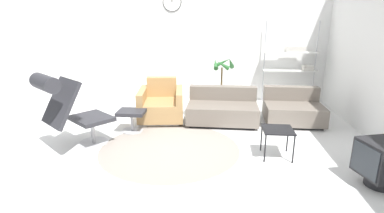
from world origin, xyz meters
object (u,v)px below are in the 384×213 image
couch_low (222,110)px  lounge_chair (67,103)px  side_table (278,132)px  shelf_unit (295,58)px  armchair_red (161,105)px  crt_television (384,162)px  couch_second (293,110)px  ottoman (132,116)px  potted_plant (222,85)px

couch_low → lounge_chair: bearing=34.2°
lounge_chair → side_table: size_ratio=2.79×
lounge_chair → side_table: lounge_chair is taller
couch_low → shelf_unit: bearing=-136.4°
armchair_red → crt_television: bearing=137.0°
couch_second → crt_television: size_ratio=1.72×
lounge_chair → side_table: (2.98, 0.04, -0.35)m
armchair_red → shelf_unit: bearing=-159.8°
ottoman → shelf_unit: 3.86m
crt_television → couch_second: bearing=-3.0°
ottoman → potted_plant: bearing=48.7°
couch_low → couch_second: same height
ottoman → armchair_red: size_ratio=0.46×
lounge_chair → couch_low: size_ratio=0.90×
couch_low → shelf_unit: 2.31m
ottoman → crt_television: size_ratio=0.76×
armchair_red → ottoman: bearing=53.3°
couch_second → potted_plant: bearing=-37.6°
potted_plant → crt_television: bearing=-60.7°
shelf_unit → side_table: bearing=-106.2°
crt_television → potted_plant: 3.72m
lounge_chair → couch_second: size_ratio=1.12×
armchair_red → side_table: 2.42m
lounge_chair → side_table: bearing=40.2°
armchair_red → couch_second: (2.47, 0.04, -0.04)m
armchair_red → potted_plant: bearing=-144.2°
armchair_red → side_table: bearing=135.3°
crt_television → armchair_red: bearing=38.1°
armchair_red → side_table: (1.91, -1.47, 0.09)m
armchair_red → shelf_unit: shelf_unit is taller
couch_second → shelf_unit: size_ratio=0.57×
ottoman → couch_second: size_ratio=0.44×
couch_second → potted_plant: size_ratio=0.93×
armchair_red → shelf_unit: (2.76, 1.43, 0.75)m
crt_television → ottoman: bearing=50.3°
couch_second → potted_plant: (-1.31, 1.04, 0.23)m
armchair_red → shelf_unit: 3.20m
couch_low → shelf_unit: (1.59, 1.47, 0.80)m
potted_plant → couch_low: bearing=-89.7°
lounge_chair → potted_plant: 3.43m
ottoman → couch_second: 2.95m
lounge_chair → ottoman: lounge_chair is taller
ottoman → potted_plant: (1.55, 1.76, 0.20)m
lounge_chair → ottoman: (0.68, 0.83, -0.44)m
lounge_chair → potted_plant: lounge_chair is taller
lounge_chair → armchair_red: bearing=94.2°
ottoman → side_table: 2.43m
side_table → potted_plant: 2.67m
couch_low → potted_plant: 1.15m
shelf_unit → ottoman: bearing=-146.1°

